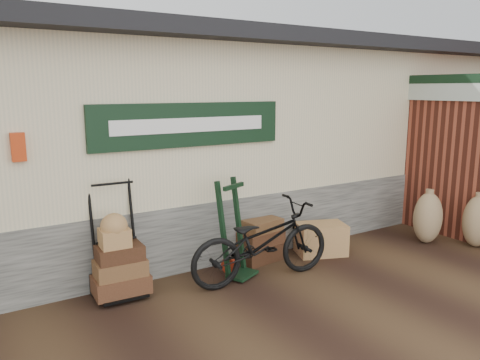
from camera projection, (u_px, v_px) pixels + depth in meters
The scene contains 10 objects.
ground at pixel (252, 292), 5.60m from camera, with size 80.00×80.00×0.00m, color black.
station_building at pixel (159, 138), 7.57m from camera, with size 14.40×4.10×3.20m.
brick_outbuilding at pixel (425, 148), 8.79m from camera, with size 1.71×4.51×2.62m.
porter_trolley at pixel (115, 232), 5.45m from camera, with size 0.76×0.57×1.52m, color black, non-canonical shape.
green_barrow at pixel (234, 229), 5.99m from camera, with size 0.46×0.39×1.27m, color black, non-canonical shape.
suitcase_stack at pixel (260, 239), 6.62m from camera, with size 0.68×0.43×0.60m, color #362011, non-canonical shape.
wicker_hamper at pixel (321, 239), 6.87m from camera, with size 0.70×0.45×0.45m, color olive.
bicycle at pixel (262, 237), 5.86m from camera, with size 1.93×0.67×1.12m, color black.
burlap_sack_left at pixel (428, 218), 7.34m from camera, with size 0.51×0.42×0.81m, color brown.
burlap_sack_right at pixel (477, 221), 7.15m from camera, with size 0.50×0.42×0.80m, color brown.
Camera 1 is at (-2.91, -4.36, 2.39)m, focal length 35.00 mm.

